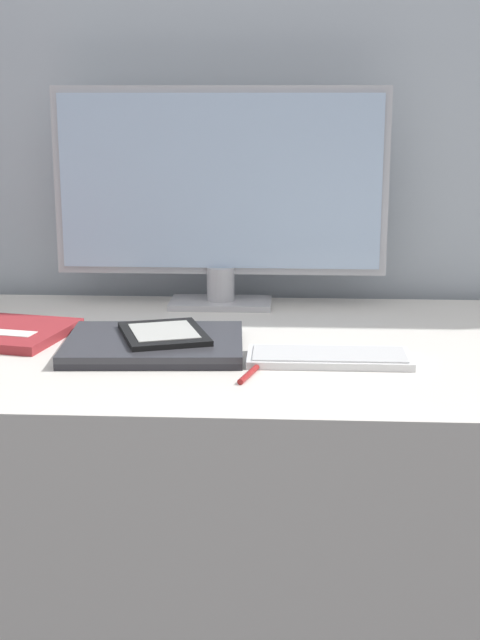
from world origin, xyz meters
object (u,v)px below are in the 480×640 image
notebook (12,333)px  keyboard (329,357)px  monitor (220,191)px  ereader (164,334)px  laptop (155,344)px  pen (254,369)px

notebook → keyboard: bearing=-11.9°
monitor → ereader: (-0.07, -0.32, -0.20)m
laptop → notebook: laptop is taller
notebook → pen: (0.43, -0.18, -0.00)m
pen → monitor: bearing=100.7°
laptop → monitor: bearing=75.8°
monitor → notebook: size_ratio=2.79×
monitor → keyboard: monitor is taller
laptop → ereader: (0.01, 0.01, 0.02)m
monitor → ereader: bearing=-102.3°
ereader → pen: size_ratio=1.52×
monitor → keyboard: 0.49m
notebook → pen: notebook is taller
pen → laptop: bearing=146.5°
laptop → notebook: size_ratio=1.29×
ereader → monitor: bearing=77.7°
notebook → pen: bearing=-22.7°
keyboard → notebook: size_ratio=1.10×
notebook → laptop: bearing=-14.6°
monitor → notebook: monitor is taller
keyboard → pen: keyboard is taller
keyboard → ereader: bearing=167.8°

